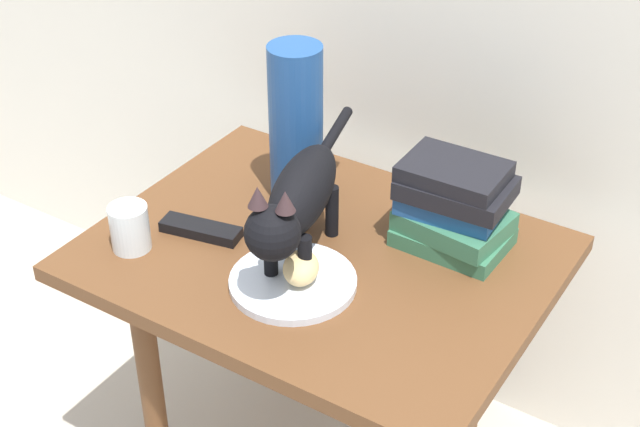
# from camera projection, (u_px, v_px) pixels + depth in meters

# --- Properties ---
(side_table) EXTENTS (0.79, 0.61, 0.59)m
(side_table) POSITION_uv_depth(u_px,v_px,m) (320.00, 288.00, 1.68)
(side_table) COLOR brown
(side_table) RESTS_ON ground
(plate) EXTENTS (0.22, 0.22, 0.01)m
(plate) POSITION_uv_depth(u_px,v_px,m) (293.00, 282.00, 1.55)
(plate) COLOR silver
(plate) RESTS_ON side_table
(bread_roll) EXTENTS (0.09, 0.10, 0.05)m
(bread_roll) POSITION_uv_depth(u_px,v_px,m) (301.00, 268.00, 1.53)
(bread_roll) COLOR #E0BC7A
(bread_roll) RESTS_ON plate
(cat) EXTENTS (0.17, 0.47, 0.23)m
(cat) POSITION_uv_depth(u_px,v_px,m) (297.00, 200.00, 1.53)
(cat) COLOR black
(cat) RESTS_ON side_table
(book_stack) EXTENTS (0.20, 0.17, 0.16)m
(book_stack) POSITION_uv_depth(u_px,v_px,m) (454.00, 206.00, 1.62)
(book_stack) COLOR #336B4C
(book_stack) RESTS_ON side_table
(green_vase) EXTENTS (0.10, 0.10, 0.31)m
(green_vase) POSITION_uv_depth(u_px,v_px,m) (296.00, 124.00, 1.71)
(green_vase) COLOR navy
(green_vase) RESTS_ON side_table
(candle_jar) EXTENTS (0.07, 0.07, 0.08)m
(candle_jar) POSITION_uv_depth(u_px,v_px,m) (130.00, 230.00, 1.63)
(candle_jar) COLOR silver
(candle_jar) RESTS_ON side_table
(tv_remote) EXTENTS (0.16, 0.07, 0.02)m
(tv_remote) POSITION_uv_depth(u_px,v_px,m) (201.00, 229.00, 1.68)
(tv_remote) COLOR black
(tv_remote) RESTS_ON side_table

